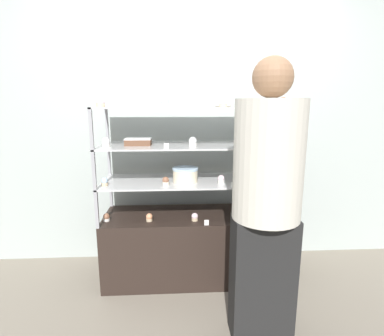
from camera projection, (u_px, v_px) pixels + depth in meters
The scene contains 30 objects.
ground_plane at pixel (192, 275), 2.71m from camera, with size 20.00×20.00×0.00m, color gray.
back_wall at pixel (190, 127), 2.84m from camera, with size 8.00×0.05×2.60m.
display_base at pixel (192, 245), 2.65m from camera, with size 1.50×0.54×0.58m.
display_riser_lower at pixel (192, 182), 2.53m from camera, with size 1.50×0.54×0.30m.
display_riser_middle at pixel (192, 147), 2.47m from camera, with size 1.50×0.54×0.30m.
display_riser_upper at pixel (192, 109), 2.40m from camera, with size 1.50×0.54×0.30m.
layer_cake_centerpiece at pixel (185, 175), 2.47m from camera, with size 0.21×0.21×0.12m.
sheet_cake_frosted at pixel (138, 142), 2.43m from camera, with size 0.21×0.15×0.06m.
cupcake_0 at pixel (106, 217), 2.43m from camera, with size 0.05×0.05×0.06m.
cupcake_1 at pixel (149, 217), 2.43m from camera, with size 0.05×0.05×0.06m.
cupcake_2 at pixel (195, 217), 2.44m from camera, with size 0.05×0.05×0.06m.
cupcake_3 at pixel (235, 215), 2.50m from camera, with size 0.05×0.05×0.06m.
cupcake_4 at pixel (276, 214), 2.52m from camera, with size 0.05×0.05×0.06m.
price_tag_0 at pixel (207, 223), 2.35m from camera, with size 0.04×0.00×0.04m.
cupcake_5 at pixel (105, 182), 2.35m from camera, with size 0.05×0.05×0.07m.
cupcake_6 at pixel (166, 181), 2.37m from camera, with size 0.05×0.05×0.07m.
cupcake_7 at pixel (221, 179), 2.42m from camera, with size 0.05×0.05×0.07m.
cupcake_8 at pixel (277, 178), 2.48m from camera, with size 0.05×0.05×0.07m.
price_tag_1 at pixel (233, 185), 2.30m from camera, with size 0.04×0.00×0.04m.
cupcake_9 at pixel (106, 142), 2.33m from camera, with size 0.06×0.06×0.07m.
cupcake_10 at pixel (193, 142), 2.36m from camera, with size 0.06×0.06×0.07m.
cupcake_11 at pixel (277, 141), 2.41m from camera, with size 0.06×0.06×0.07m.
price_tag_2 at pixel (166, 146), 2.21m from camera, with size 0.04×0.00×0.04m.
cupcake_12 at pixel (101, 102), 2.22m from camera, with size 0.07×0.07×0.08m.
cupcake_13 at pixel (165, 102), 2.34m from camera, with size 0.07×0.07×0.08m.
cupcake_14 at pixel (223, 102), 2.35m from camera, with size 0.07×0.07×0.08m.
cupcake_15 at pixel (283, 102), 2.30m from camera, with size 0.07×0.07×0.08m.
price_tag_3 at pixel (174, 104), 2.15m from camera, with size 0.04×0.00×0.04m.
donut_glazed at pixel (223, 104), 2.49m from camera, with size 0.14×0.14×0.04m.
customer_figure at pixel (266, 198), 1.83m from camera, with size 0.41×0.41×1.78m.
Camera 1 is at (-0.14, -2.45, 1.51)m, focal length 28.00 mm.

